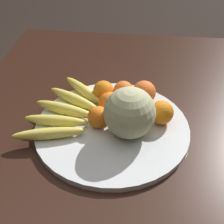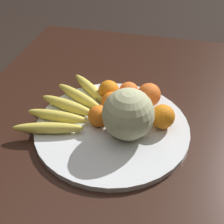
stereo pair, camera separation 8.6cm
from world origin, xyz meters
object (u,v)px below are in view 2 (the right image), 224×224
(fruit_bowl, at_px, (112,128))
(produce_tag, at_px, (138,118))
(orange_front_left, at_px, (149,95))
(orange_back_right, at_px, (129,92))
(orange_top_small, at_px, (163,117))
(kitchen_table, at_px, (126,159))
(banana_bunch, at_px, (69,106))
(melon, at_px, (130,113))
(orange_front_right, at_px, (109,91))
(orange_back_left, at_px, (113,103))
(orange_mid_center, at_px, (99,116))

(fruit_bowl, bearing_deg, produce_tag, 127.87)
(orange_front_left, relative_size, orange_back_right, 1.16)
(fruit_bowl, relative_size, orange_top_small, 6.40)
(kitchen_table, bearing_deg, orange_front_left, 166.14)
(banana_bunch, height_order, orange_back_right, orange_back_right)
(kitchen_table, relative_size, melon, 9.68)
(orange_top_small, bearing_deg, melon, -58.34)
(fruit_bowl, xyz_separation_m, melon, (0.02, 0.05, 0.08))
(orange_back_right, bearing_deg, produce_tag, 28.41)
(melon, bearing_deg, fruit_bowl, -109.72)
(fruit_bowl, height_order, orange_front_left, orange_front_left)
(melon, bearing_deg, orange_top_small, 121.66)
(orange_front_right, bearing_deg, fruit_bowl, 18.04)
(fruit_bowl, xyz_separation_m, banana_bunch, (-0.04, -0.14, 0.02))
(orange_top_small, bearing_deg, orange_back_left, -100.85)
(orange_mid_center, bearing_deg, kitchen_table, 76.64)
(melon, relative_size, banana_bunch, 0.43)
(melon, relative_size, orange_front_right, 2.15)
(banana_bunch, relative_size, produce_tag, 3.88)
(orange_front_left, bearing_deg, banana_bunch, -68.87)
(orange_mid_center, height_order, orange_top_small, orange_top_small)
(orange_back_left, xyz_separation_m, orange_back_right, (-0.07, 0.03, -0.00))
(kitchen_table, xyz_separation_m, orange_front_left, (-0.15, 0.04, 0.14))
(orange_back_left, bearing_deg, orange_top_small, 79.15)
(orange_front_left, distance_m, orange_back_right, 0.07)
(orange_back_right, bearing_deg, orange_back_left, -25.66)
(kitchen_table, xyz_separation_m, banana_bunch, (-0.06, -0.19, 0.12))
(kitchen_table, height_order, orange_top_small, orange_top_small)
(orange_front_right, relative_size, produce_tag, 0.78)
(orange_front_right, height_order, orange_top_small, orange_top_small)
(orange_front_right, height_order, orange_mid_center, orange_front_right)
(orange_front_right, bearing_deg, orange_front_left, 90.64)
(orange_front_left, bearing_deg, orange_top_small, 29.48)
(orange_top_small, xyz_separation_m, produce_tag, (-0.02, -0.07, -0.03))
(kitchen_table, bearing_deg, banana_bunch, -107.57)
(orange_front_right, height_order, orange_back_right, orange_front_right)
(orange_front_left, distance_m, orange_front_right, 0.13)
(orange_front_left, height_order, orange_front_right, orange_front_left)
(orange_front_right, xyz_separation_m, orange_back_right, (-0.01, 0.06, -0.00))
(banana_bunch, bearing_deg, orange_front_right, -124.81)
(kitchen_table, distance_m, fruit_bowl, 0.11)
(banana_bunch, xyz_separation_m, produce_tag, (-0.01, 0.21, -0.02))
(orange_mid_center, bearing_deg, orange_front_left, 135.71)
(orange_mid_center, distance_m, orange_back_right, 0.15)
(orange_back_left, xyz_separation_m, orange_top_small, (0.03, 0.15, 0.00))
(orange_front_left, bearing_deg, produce_tag, -15.28)
(orange_front_right, distance_m, orange_mid_center, 0.13)
(kitchen_table, xyz_separation_m, fruit_bowl, (-0.02, -0.05, 0.09))
(produce_tag, bearing_deg, orange_top_small, 117.50)
(orange_top_small, distance_m, produce_tag, 0.08)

